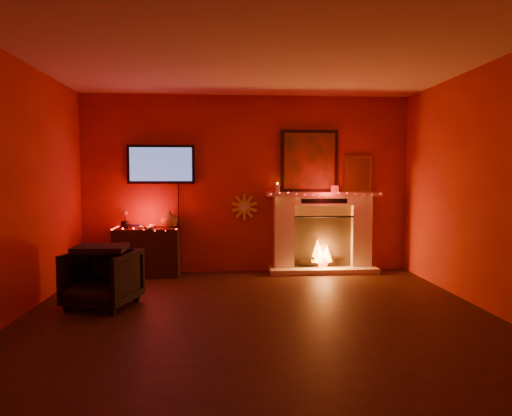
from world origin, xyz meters
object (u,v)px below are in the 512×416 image
Objects in this scene: console_table at (148,250)px; armchair at (102,279)px; sunburst_clock at (244,207)px; fireplace at (322,225)px; tv at (161,165)px.

armchair is at bearing -98.79° from console_table.
sunburst_clock is at bearing 64.01° from armchair.
fireplace is at bearing 2.75° from console_table.
sunburst_clock reaches higher than console_table.
console_table is at bearing -133.89° from tv.
fireplace reaches higher than armchair.
armchair is (-1.68, -1.82, -0.68)m from sunburst_clock.
sunburst_clock reaches higher than armchair.
sunburst_clock is 0.41× the size of console_table.
fireplace is 3.37m from armchair.
sunburst_clock is (-1.19, 0.09, 0.28)m from fireplace.
fireplace is 2.23× the size of console_table.
tv reaches higher than sunburst_clock.
console_table is 1.38× the size of armchair.
sunburst_clock is at bearing 1.24° from tv.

